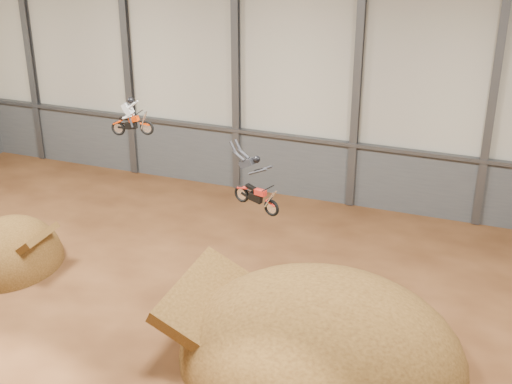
{
  "coord_description": "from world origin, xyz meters",
  "views": [
    {
      "loc": [
        10.76,
        -20.2,
        16.81
      ],
      "look_at": [
        1.81,
        4.0,
        5.12
      ],
      "focal_mm": 50.0,
      "sensor_mm": 36.0,
      "label": 1
    }
  ],
  "objects_px": {
    "landing_ramp": "(321,360)",
    "fmx_rider_a": "(132,115)",
    "fmx_rider_b": "(256,179)",
    "takeoff_ramp": "(12,265)"
  },
  "relations": [
    {
      "from": "landing_ramp",
      "to": "fmx_rider_a",
      "type": "distance_m",
      "value": 12.69
    },
    {
      "from": "takeoff_ramp",
      "to": "fmx_rider_a",
      "type": "xyz_separation_m",
      "value": [
        5.86,
        1.98,
        7.38
      ]
    },
    {
      "from": "landing_ramp",
      "to": "fmx_rider_a",
      "type": "xyz_separation_m",
      "value": [
        -9.59,
        3.85,
        7.38
      ]
    },
    {
      "from": "landing_ramp",
      "to": "fmx_rider_b",
      "type": "relative_size",
      "value": 3.71
    },
    {
      "from": "fmx_rider_a",
      "to": "fmx_rider_b",
      "type": "bearing_deg",
      "value": -13.57
    },
    {
      "from": "fmx_rider_a",
      "to": "fmx_rider_b",
      "type": "height_order",
      "value": "fmx_rider_a"
    },
    {
      "from": "landing_ramp",
      "to": "fmx_rider_a",
      "type": "relative_size",
      "value": 5.47
    },
    {
      "from": "landing_ramp",
      "to": "takeoff_ramp",
      "type": "bearing_deg",
      "value": 173.11
    },
    {
      "from": "landing_ramp",
      "to": "fmx_rider_b",
      "type": "height_order",
      "value": "fmx_rider_b"
    },
    {
      "from": "takeoff_ramp",
      "to": "fmx_rider_b",
      "type": "xyz_separation_m",
      "value": [
        11.85,
        0.8,
        5.78
      ]
    }
  ]
}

